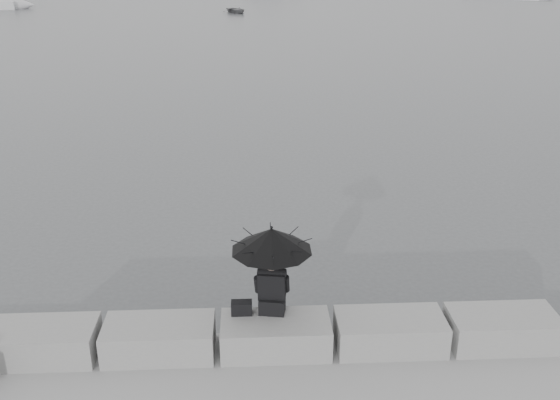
{
  "coord_description": "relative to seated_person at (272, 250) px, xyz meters",
  "views": [
    {
      "loc": [
        -0.32,
        -8.17,
        6.08
      ],
      "look_at": [
        0.24,
        3.0,
        1.49
      ],
      "focal_mm": 40.0,
      "sensor_mm": 36.0,
      "label": 1
    }
  ],
  "objects": [
    {
      "name": "ground",
      "position": [
        0.04,
        0.17,
        -2.01
      ],
      "size": [
        360.0,
        360.0,
        0.0
      ],
      "primitive_type": "plane",
      "color": "#46494B",
      "rests_on": "ground"
    },
    {
      "name": "stone_block_far_left",
      "position": [
        -3.36,
        -0.28,
        -1.26
      ],
      "size": [
        1.6,
        0.8,
        0.5
      ],
      "primitive_type": "cube",
      "color": "gray",
      "rests_on": "promenade"
    },
    {
      "name": "stone_block_left",
      "position": [
        -1.66,
        -0.28,
        -1.26
      ],
      "size": [
        1.6,
        0.8,
        0.5
      ],
      "primitive_type": "cube",
      "color": "gray",
      "rests_on": "promenade"
    },
    {
      "name": "stone_block_centre",
      "position": [
        0.04,
        -0.28,
        -1.26
      ],
      "size": [
        1.6,
        0.8,
        0.5
      ],
      "primitive_type": "cube",
      "color": "gray",
      "rests_on": "promenade"
    },
    {
      "name": "stone_block_right",
      "position": [
        1.74,
        -0.28,
        -1.26
      ],
      "size": [
        1.6,
        0.8,
        0.5
      ],
      "primitive_type": "cube",
      "color": "gray",
      "rests_on": "promenade"
    },
    {
      "name": "stone_block_far_right",
      "position": [
        3.44,
        -0.28,
        -1.26
      ],
      "size": [
        1.6,
        0.8,
        0.5
      ],
      "primitive_type": "cube",
      "color": "gray",
      "rests_on": "promenade"
    },
    {
      "name": "seated_person",
      "position": [
        0.0,
        0.0,
        0.0
      ],
      "size": [
        1.19,
        1.19,
        1.39
      ],
      "rotation": [
        0.0,
        0.0,
        -0.17
      ],
      "color": "black",
      "rests_on": "stone_block_centre"
    },
    {
      "name": "bag",
      "position": [
        -0.45,
        -0.06,
        -0.91
      ],
      "size": [
        0.31,
        0.18,
        0.2
      ],
      "primitive_type": "cube",
      "color": "black",
      "rests_on": "stone_block_centre"
    },
    {
      "name": "dinghy",
      "position": [
        -1.36,
        54.47,
        -1.76
      ],
      "size": [
        3.2,
        2.55,
        0.5
      ],
      "primitive_type": "imported",
      "rotation": [
        0.0,
        0.0,
        0.51
      ],
      "color": "slate",
      "rests_on": "ground"
    }
  ]
}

